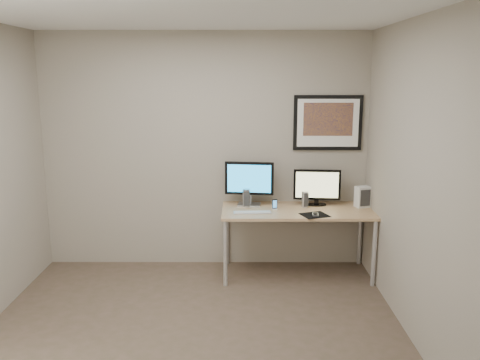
{
  "coord_description": "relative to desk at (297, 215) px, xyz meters",
  "views": [
    {
      "loc": [
        0.4,
        -3.87,
        2.16
      ],
      "look_at": [
        0.39,
        1.1,
        1.1
      ],
      "focal_mm": 38.0,
      "sensor_mm": 36.0,
      "label": 1
    }
  ],
  "objects": [
    {
      "name": "speaker_left",
      "position": [
        -0.54,
        0.11,
        0.17
      ],
      "size": [
        0.09,
        0.09,
        0.2
      ],
      "primitive_type": "cylinder",
      "rotation": [
        0.0,
        0.0,
        0.07
      ],
      "color": "#B7B6BC",
      "rests_on": "desk"
    },
    {
      "name": "fan_unit",
      "position": [
        0.72,
        0.1,
        0.18
      ],
      "size": [
        0.17,
        0.15,
        0.23
      ],
      "primitive_type": "cube",
      "rotation": [
        0.0,
        0.0,
        0.32
      ],
      "color": "silver",
      "rests_on": "desk"
    },
    {
      "name": "keyboard",
      "position": [
        -0.48,
        -0.14,
        0.07
      ],
      "size": [
        0.4,
        0.13,
        0.01
      ],
      "primitive_type": "cube",
      "rotation": [
        0.0,
        0.0,
        0.06
      ],
      "color": "silver",
      "rests_on": "desk"
    },
    {
      "name": "monitor_large",
      "position": [
        -0.51,
        0.17,
        0.33
      ],
      "size": [
        0.53,
        0.2,
        0.48
      ],
      "rotation": [
        0.0,
        0.0,
        -0.12
      ],
      "color": "#B7B6BC",
      "rests_on": "desk"
    },
    {
      "name": "desk",
      "position": [
        0.0,
        0.0,
        0.0
      ],
      "size": [
        1.6,
        0.7,
        0.73
      ],
      "color": "#A57A50",
      "rests_on": "floor"
    },
    {
      "name": "speaker_right",
      "position": [
        0.09,
        0.1,
        0.15
      ],
      "size": [
        0.09,
        0.09,
        0.17
      ],
      "primitive_type": "cylinder",
      "rotation": [
        0.0,
        0.0,
        0.28
      ],
      "color": "#B7B6BC",
      "rests_on": "desk"
    },
    {
      "name": "phone_dock",
      "position": [
        -0.24,
        -0.01,
        0.12
      ],
      "size": [
        0.06,
        0.06,
        0.12
      ],
      "primitive_type": "cube",
      "rotation": [
        0.0,
        0.0,
        0.24
      ],
      "color": "black",
      "rests_on": "desk"
    },
    {
      "name": "mouse",
      "position": [
        0.16,
        -0.25,
        0.09
      ],
      "size": [
        0.06,
        0.1,
        0.03
      ],
      "primitive_type": "ellipsoid",
      "rotation": [
        0.0,
        0.0,
        -0.11
      ],
      "color": "black",
      "rests_on": "mousepad"
    },
    {
      "name": "mousepad",
      "position": [
        0.15,
        -0.22,
        0.07
      ],
      "size": [
        0.32,
        0.31,
        0.0
      ],
      "primitive_type": "cube",
      "rotation": [
        0.0,
        0.0,
        0.35
      ],
      "color": "black",
      "rests_on": "desk"
    },
    {
      "name": "floor",
      "position": [
        -1.0,
        -1.35,
        -0.66
      ],
      "size": [
        3.6,
        3.6,
        0.0
      ],
      "primitive_type": "plane",
      "color": "#4B412F",
      "rests_on": "ground"
    },
    {
      "name": "framed_art",
      "position": [
        0.35,
        0.33,
        0.96
      ],
      "size": [
        0.75,
        0.04,
        0.6
      ],
      "color": "black",
      "rests_on": "room"
    },
    {
      "name": "monitor_tv",
      "position": [
        0.23,
        0.17,
        0.28
      ],
      "size": [
        0.51,
        0.13,
        0.4
      ],
      "rotation": [
        0.0,
        0.0,
        -0.07
      ],
      "color": "black",
      "rests_on": "desk"
    },
    {
      "name": "room",
      "position": [
        -1.0,
        -0.9,
        0.98
      ],
      "size": [
        3.6,
        3.6,
        3.6
      ],
      "color": "white",
      "rests_on": "ground"
    }
  ]
}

